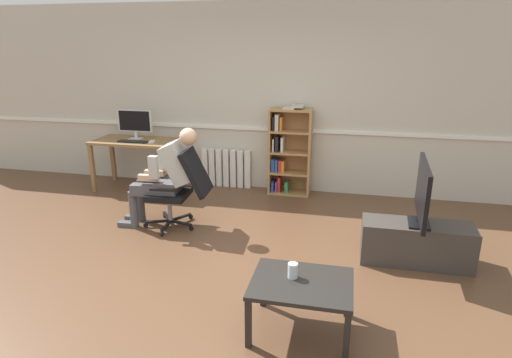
{
  "coord_description": "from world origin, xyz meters",
  "views": [
    {
      "loc": [
        1.12,
        -3.47,
        2.12
      ],
      "look_at": [
        0.15,
        0.85,
        0.7
      ],
      "focal_mm": 29.62,
      "sensor_mm": 36.0,
      "label": 1
    }
  ],
  "objects_px": {
    "coffee_table": "(302,288)",
    "computer_desk": "(136,147)",
    "tv_screen": "(423,193)",
    "radiator": "(226,168)",
    "person_seated": "(166,175)",
    "drinking_glass": "(293,271)",
    "tv_stand": "(416,243)",
    "imac_monitor": "(135,122)",
    "office_chair": "(181,186)",
    "computer_mouse": "(152,142)",
    "bookshelf": "(287,152)",
    "keyboard": "(133,141)"
  },
  "relations": [
    {
      "from": "radiator",
      "to": "keyboard",
      "type": "bearing_deg",
      "value": -157.06
    },
    {
      "from": "imac_monitor",
      "to": "drinking_glass",
      "type": "bearing_deg",
      "value": -46.02
    },
    {
      "from": "tv_screen",
      "to": "coffee_table",
      "type": "bearing_deg",
      "value": 146.53
    },
    {
      "from": "tv_stand",
      "to": "drinking_glass",
      "type": "distance_m",
      "value": 1.69
    },
    {
      "from": "computer_desk",
      "to": "computer_mouse",
      "type": "xyz_separation_m",
      "value": [
        0.32,
        -0.12,
        0.12
      ]
    },
    {
      "from": "tv_screen",
      "to": "radiator",
      "type": "bearing_deg",
      "value": 56.76
    },
    {
      "from": "keyboard",
      "to": "office_chair",
      "type": "relative_size",
      "value": 0.45
    },
    {
      "from": "keyboard",
      "to": "drinking_glass",
      "type": "distance_m",
      "value": 3.82
    },
    {
      "from": "coffee_table",
      "to": "drinking_glass",
      "type": "xyz_separation_m",
      "value": [
        -0.08,
        0.04,
        0.11
      ]
    },
    {
      "from": "coffee_table",
      "to": "drinking_glass",
      "type": "bearing_deg",
      "value": 149.99
    },
    {
      "from": "bookshelf",
      "to": "drinking_glass",
      "type": "height_order",
      "value": "bookshelf"
    },
    {
      "from": "computer_desk",
      "to": "keyboard",
      "type": "xyz_separation_m",
      "value": [
        0.03,
        -0.14,
        0.12
      ]
    },
    {
      "from": "computer_desk",
      "to": "tv_screen",
      "type": "relative_size",
      "value": 1.38
    },
    {
      "from": "imac_monitor",
      "to": "office_chair",
      "type": "distance_m",
      "value": 1.85
    },
    {
      "from": "imac_monitor",
      "to": "keyboard",
      "type": "distance_m",
      "value": 0.33
    },
    {
      "from": "computer_desk",
      "to": "coffee_table",
      "type": "relative_size",
      "value": 1.67
    },
    {
      "from": "keyboard",
      "to": "drinking_glass",
      "type": "bearing_deg",
      "value": -44.4
    },
    {
      "from": "computer_desk",
      "to": "office_chair",
      "type": "bearing_deg",
      "value": -45.23
    },
    {
      "from": "tv_stand",
      "to": "drinking_glass",
      "type": "height_order",
      "value": "drinking_glass"
    },
    {
      "from": "keyboard",
      "to": "imac_monitor",
      "type": "bearing_deg",
      "value": 105.5
    },
    {
      "from": "computer_desk",
      "to": "drinking_glass",
      "type": "distance_m",
      "value": 3.93
    },
    {
      "from": "tv_screen",
      "to": "imac_monitor",
      "type": "bearing_deg",
      "value": 71.15
    },
    {
      "from": "coffee_table",
      "to": "tv_stand",
      "type": "bearing_deg",
      "value": 52.86
    },
    {
      "from": "computer_mouse",
      "to": "office_chair",
      "type": "distance_m",
      "value": 1.42
    },
    {
      "from": "person_seated",
      "to": "drinking_glass",
      "type": "bearing_deg",
      "value": 43.62
    },
    {
      "from": "computer_desk",
      "to": "imac_monitor",
      "type": "height_order",
      "value": "imac_monitor"
    },
    {
      "from": "tv_screen",
      "to": "drinking_glass",
      "type": "bearing_deg",
      "value": 143.56
    },
    {
      "from": "bookshelf",
      "to": "coffee_table",
      "type": "distance_m",
      "value": 3.2
    },
    {
      "from": "bookshelf",
      "to": "radiator",
      "type": "relative_size",
      "value": 1.7
    },
    {
      "from": "computer_mouse",
      "to": "drinking_glass",
      "type": "bearing_deg",
      "value": -47.86
    },
    {
      "from": "office_chair",
      "to": "coffee_table",
      "type": "relative_size",
      "value": 1.28
    },
    {
      "from": "radiator",
      "to": "office_chair",
      "type": "height_order",
      "value": "office_chair"
    },
    {
      "from": "computer_desk",
      "to": "drinking_glass",
      "type": "bearing_deg",
      "value": -45.6
    },
    {
      "from": "keyboard",
      "to": "person_seated",
      "type": "bearing_deg",
      "value": -47.54
    },
    {
      "from": "imac_monitor",
      "to": "computer_mouse",
      "type": "height_order",
      "value": "imac_monitor"
    },
    {
      "from": "imac_monitor",
      "to": "tv_stand",
      "type": "xyz_separation_m",
      "value": [
        3.86,
        -1.6,
        -0.8
      ]
    },
    {
      "from": "drinking_glass",
      "to": "computer_desk",
      "type": "bearing_deg",
      "value": 134.4
    },
    {
      "from": "office_chair",
      "to": "tv_stand",
      "type": "distance_m",
      "value": 2.66
    },
    {
      "from": "person_seated",
      "to": "tv_screen",
      "type": "distance_m",
      "value": 2.83
    },
    {
      "from": "computer_desk",
      "to": "person_seated",
      "type": "height_order",
      "value": "person_seated"
    },
    {
      "from": "imac_monitor",
      "to": "drinking_glass",
      "type": "height_order",
      "value": "imac_monitor"
    },
    {
      "from": "tv_screen",
      "to": "office_chair",
      "type": "bearing_deg",
      "value": 86.83
    },
    {
      "from": "coffee_table",
      "to": "computer_desk",
      "type": "bearing_deg",
      "value": 134.74
    },
    {
      "from": "bookshelf",
      "to": "tv_stand",
      "type": "xyz_separation_m",
      "value": [
        1.59,
        -1.82,
        -0.41
      ]
    },
    {
      "from": "drinking_glass",
      "to": "tv_screen",
      "type": "bearing_deg",
      "value": 49.84
    },
    {
      "from": "person_seated",
      "to": "tv_screen",
      "type": "relative_size",
      "value": 1.34
    },
    {
      "from": "computer_mouse",
      "to": "tv_stand",
      "type": "relative_size",
      "value": 0.09
    },
    {
      "from": "computer_mouse",
      "to": "person_seated",
      "type": "bearing_deg",
      "value": -57.63
    },
    {
      "from": "computer_desk",
      "to": "radiator",
      "type": "height_order",
      "value": "computer_desk"
    },
    {
      "from": "computer_desk",
      "to": "tv_screen",
      "type": "height_order",
      "value": "tv_screen"
    }
  ]
}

